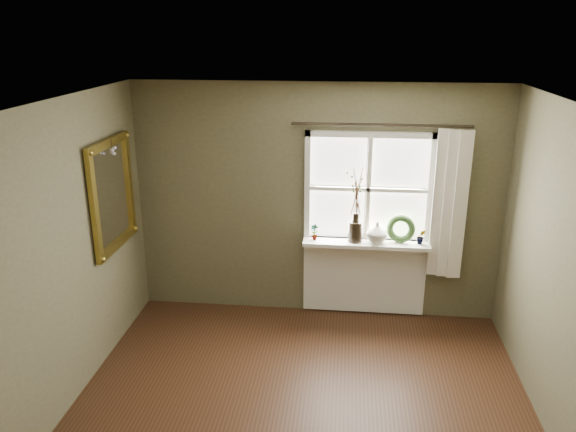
# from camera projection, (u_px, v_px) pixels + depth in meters

# --- Properties ---
(ceiling) EXTENTS (4.50, 4.50, 0.00)m
(ceiling) POSITION_uv_depth(u_px,v_px,m) (299.00, 115.00, 3.59)
(ceiling) COLOR silver
(ceiling) RESTS_ON ground
(wall_back) EXTENTS (4.00, 0.10, 2.60)m
(wall_back) POSITION_uv_depth(u_px,v_px,m) (317.00, 202.00, 6.17)
(wall_back) COLOR brown
(wall_back) RESTS_ON ground
(wall_left) EXTENTS (0.10, 4.50, 2.60)m
(wall_left) POSITION_uv_depth(u_px,v_px,m) (27.00, 283.00, 4.22)
(wall_left) COLOR brown
(wall_left) RESTS_ON ground
(window_frame) EXTENTS (1.36, 0.06, 1.24)m
(window_frame) POSITION_uv_depth(u_px,v_px,m) (368.00, 189.00, 5.99)
(window_frame) COLOR white
(window_frame) RESTS_ON wall_back
(window_sill) EXTENTS (1.36, 0.26, 0.04)m
(window_sill) POSITION_uv_depth(u_px,v_px,m) (366.00, 243.00, 6.08)
(window_sill) COLOR white
(window_sill) RESTS_ON wall_back
(window_apron) EXTENTS (1.36, 0.04, 0.88)m
(window_apron) POSITION_uv_depth(u_px,v_px,m) (364.00, 276.00, 6.32)
(window_apron) COLOR white
(window_apron) RESTS_ON ground
(dark_jug) EXTENTS (0.20, 0.20, 0.22)m
(dark_jug) POSITION_uv_depth(u_px,v_px,m) (355.00, 232.00, 6.05)
(dark_jug) COLOR black
(dark_jug) RESTS_ON window_sill
(cream_vase) EXTENTS (0.25, 0.25, 0.23)m
(cream_vase) POSITION_uv_depth(u_px,v_px,m) (377.00, 232.00, 6.02)
(cream_vase) COLOR beige
(cream_vase) RESTS_ON window_sill
(wreath) EXTENTS (0.32, 0.19, 0.31)m
(wreath) POSITION_uv_depth(u_px,v_px,m) (401.00, 232.00, 6.03)
(wreath) COLOR #2D4920
(wreath) RESTS_ON window_sill
(potted_plant_left) EXTENTS (0.11, 0.10, 0.18)m
(potted_plant_left) POSITION_uv_depth(u_px,v_px,m) (314.00, 232.00, 6.10)
(potted_plant_left) COLOR #2D4920
(potted_plant_left) RESTS_ON window_sill
(potted_plant_right) EXTENTS (0.09, 0.08, 0.17)m
(potted_plant_right) POSITION_uv_depth(u_px,v_px,m) (421.00, 237.00, 5.98)
(potted_plant_right) COLOR #2D4920
(potted_plant_right) RESTS_ON window_sill
(curtain) EXTENTS (0.36, 0.12, 1.59)m
(curtain) POSITION_uv_depth(u_px,v_px,m) (449.00, 205.00, 5.85)
(curtain) COLOR silver
(curtain) RESTS_ON wall_back
(curtain_rod) EXTENTS (1.84, 0.03, 0.03)m
(curtain_rod) POSITION_uv_depth(u_px,v_px,m) (381.00, 125.00, 5.70)
(curtain_rod) COLOR black
(curtain_rod) RESTS_ON wall_back
(gilt_mirror) EXTENTS (0.10, 0.93, 1.10)m
(gilt_mirror) POSITION_uv_depth(u_px,v_px,m) (112.00, 194.00, 5.50)
(gilt_mirror) COLOR white
(gilt_mirror) RESTS_ON wall_left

